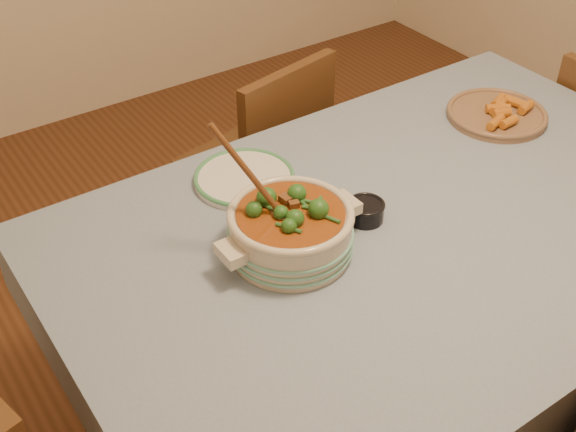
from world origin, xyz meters
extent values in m
plane|color=#4B2915|center=(0.00, 0.00, 0.00)|extent=(4.50, 4.50, 0.00)
cube|color=brown|center=(0.00, 0.00, 0.72)|extent=(1.60, 1.00, 0.05)
cube|color=#7D8DA3|center=(0.00, 0.00, 0.75)|extent=(1.68, 1.08, 0.01)
cylinder|color=brown|center=(-0.73, 0.43, 0.35)|extent=(0.07, 0.07, 0.70)
cylinder|color=brown|center=(0.73, 0.43, 0.35)|extent=(0.07, 0.07, 0.70)
cylinder|color=beige|center=(-0.30, 0.07, 0.81)|extent=(0.27, 0.27, 0.11)
torus|color=beige|center=(-0.30, 0.07, 0.86)|extent=(0.28, 0.28, 0.02)
cube|color=beige|center=(-0.15, 0.07, 0.82)|extent=(0.04, 0.07, 0.03)
cube|color=beige|center=(-0.46, 0.07, 0.82)|extent=(0.04, 0.07, 0.03)
cylinder|color=#8B3A14|center=(-0.30, 0.07, 0.86)|extent=(0.24, 0.24, 0.02)
cylinder|color=silver|center=(-0.25, 0.36, 0.76)|extent=(0.30, 0.30, 0.02)
torus|color=#408D58|center=(-0.25, 0.36, 0.77)|extent=(0.26, 0.26, 0.01)
cylinder|color=black|center=(-0.09, 0.07, 0.78)|extent=(0.09, 0.09, 0.04)
torus|color=black|center=(-0.09, 0.07, 0.80)|extent=(0.09, 0.09, 0.01)
cylinder|color=black|center=(-0.09, 0.07, 0.79)|extent=(0.07, 0.07, 0.01)
cylinder|color=#826248|center=(0.52, 0.22, 0.77)|extent=(0.33, 0.33, 0.02)
torus|color=#826248|center=(0.52, 0.22, 0.78)|extent=(0.28, 0.28, 0.02)
cube|color=#56341A|center=(0.07, 0.85, 0.42)|extent=(0.46, 0.46, 0.04)
cube|color=#56341A|center=(0.11, 0.67, 0.63)|extent=(0.39, 0.12, 0.42)
cylinder|color=#56341A|center=(0.20, 1.05, 0.21)|extent=(0.04, 0.04, 0.42)
cylinder|color=#56341A|center=(-0.13, 0.98, 0.21)|extent=(0.04, 0.04, 0.42)
cylinder|color=#56341A|center=(0.27, 0.72, 0.21)|extent=(0.04, 0.04, 0.42)
cylinder|color=#56341A|center=(-0.06, 0.65, 0.21)|extent=(0.04, 0.04, 0.42)
cylinder|color=#56341A|center=(0.89, 0.25, 0.21)|extent=(0.04, 0.04, 0.42)
camera|label=1|loc=(-1.00, -0.94, 1.81)|focal=45.00mm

